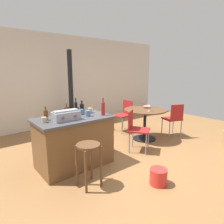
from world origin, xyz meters
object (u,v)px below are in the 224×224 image
cup_2 (44,120)px  serving_bowl (147,106)px  bottle_0 (46,115)px  bottle_2 (67,111)px  folding_chair_far (136,128)px  bottle_3 (103,108)px  bottle_1 (76,107)px  plastic_bucket (158,177)px  cup_1 (90,110)px  cup_3 (81,112)px  dining_table (145,116)px  cup_0 (88,113)px  wooden_stool (88,155)px  folding_chair_near (124,113)px  bottle_4 (82,108)px  folding_chair_left (174,118)px  wood_stove (72,112)px  wine_glass (149,107)px  toolbox (66,115)px  kitchen_island (74,141)px

cup_2 → serving_bowl: (2.68, 0.25, -0.14)m
bottle_0 → bottle_2: bottle_0 is taller
folding_chair_far → bottle_3: size_ratio=2.71×
bottle_1 → plastic_bucket: size_ratio=1.13×
cup_1 → cup_3: bearing=-174.7°
dining_table → bottle_3: bottle_3 is taller
bottle_1 → bottle_3: bearing=-55.2°
cup_0 → plastic_bucket: cup_0 is taller
wooden_stool → cup_0: 0.87m
cup_1 → plastic_bucket: size_ratio=0.48×
cup_1 → plastic_bucket: (0.25, -1.46, -0.81)m
cup_2 → serving_bowl: 2.69m
folding_chair_near → folding_chair_far: 1.39m
folding_chair_far → cup_3: (-1.09, 0.34, 0.42)m
wooden_stool → cup_0: cup_0 is taller
bottle_3 → bottle_4: bearing=117.3°
folding_chair_left → wood_stove: bearing=127.5°
folding_chair_left → wine_glass: size_ratio=5.97×
toolbox → bottle_0: bottle_0 is taller
serving_bowl → cup_2: bearing=-174.7°
folding_chair_left → bottle_3: bearing=179.2°
dining_table → bottle_2: bottle_2 is taller
cup_0 → cup_1: (0.17, 0.21, -0.01)m
wine_glass → serving_bowl: size_ratio=0.80×
bottle_3 → cup_2: bottle_3 is taller
bottle_1 → serving_bowl: bearing=-0.7°
folding_chair_far → cup_3: bearing=162.6°
bottle_0 → cup_0: 0.71m
wood_stove → bottle_4: (-0.69, -1.78, 0.45)m
kitchen_island → cup_1: size_ratio=10.50×
bottle_4 → cup_1: size_ratio=1.94×
cup_1 → wine_glass: bearing=-7.4°
wood_stove → cup_3: wood_stove is taller
wine_glass → bottle_1: bearing=169.2°
folding_chair_far → serving_bowl: bearing=28.5°
wooden_stool → bottle_4: (0.45, 0.92, 0.49)m
folding_chair_near → folding_chair_left: size_ratio=1.00×
bottle_0 → cup_3: bottle_0 is taller
dining_table → bottle_4: 1.74m
toolbox → bottle_1: bearing=43.3°
serving_bowl → bottle_4: bearing=-179.3°
bottle_2 → cup_3: bottle_2 is taller
bottle_0 → serving_bowl: 2.62m
bottle_2 → toolbox: bearing=-117.7°
bottle_0 → cup_0: (0.68, -0.19, -0.04)m
dining_table → folding_chair_far: (-0.68, -0.36, -0.07)m
wooden_stool → folding_chair_left: size_ratio=0.76×
bottle_4 → wine_glass: (1.60, -0.28, -0.12)m
bottle_2 → cup_2: size_ratio=1.89×
bottle_0 → bottle_3: size_ratio=0.72×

